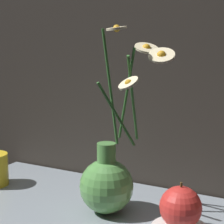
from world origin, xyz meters
name	(u,v)px	position (x,y,z in m)	size (l,w,h in m)	color
ground_plane	(114,217)	(0.00, 0.00, 0.00)	(6.00, 6.00, 0.00)	black
shelf	(114,215)	(0.00, 0.00, 0.01)	(0.80, 0.34, 0.01)	gray
vase_with_flowers	(108,180)	(-0.01, -0.01, 0.08)	(0.18, 0.15, 0.36)	#59994C
orange_fruit	(181,207)	(0.14, -0.02, 0.06)	(0.07, 0.07, 0.08)	red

